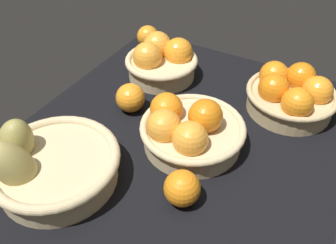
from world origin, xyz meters
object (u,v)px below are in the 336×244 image
basket_near_left (161,60)px  loose_orange_front_gap (182,188)px  basket_near_right_pears (49,164)px  loose_orange_back_gap (130,98)px  loose_orange_side_gap (148,37)px  basket_far_left (291,94)px  basket_center (189,129)px

basket_near_left → loose_orange_front_gap: (36.46, 25.43, -1.22)cm
basket_near_right_pears → loose_orange_back_gap: bearing=177.5°
loose_orange_side_gap → basket_far_left: bearing=77.3°
basket_far_left → loose_orange_side_gap: size_ratio=3.18×
basket_far_left → loose_orange_front_gap: (38.16, -10.42, -1.14)cm
loose_orange_back_gap → basket_center: bearing=77.6°
basket_far_left → loose_orange_side_gap: 49.28cm
basket_near_left → basket_far_left: bearing=92.7°
basket_near_left → basket_center: 29.18cm
basket_near_left → loose_orange_back_gap: bearing=4.1°
basket_near_right_pears → basket_center: size_ratio=1.16×
basket_near_right_pears → loose_orange_side_gap: basket_near_right_pears is taller
loose_orange_side_gap → basket_near_left: bearing=44.3°
loose_orange_side_gap → loose_orange_back_gap: bearing=24.1°
basket_near_left → basket_center: bearing=42.0°
loose_orange_back_gap → loose_orange_front_gap: bearing=52.2°
loose_orange_side_gap → basket_near_right_pears: bearing=12.1°
loose_orange_front_gap → loose_orange_back_gap: 30.58cm
basket_near_left → basket_center: basket_center is taller
loose_orange_back_gap → loose_orange_side_gap: (-30.23, -13.49, -0.18)cm
basket_center → loose_orange_front_gap: size_ratio=3.31×
basket_near_right_pears → loose_orange_back_gap: basket_near_right_pears is taller
basket_far_left → loose_orange_back_gap: basket_far_left is taller
basket_far_left → loose_orange_side_gap: (-10.83, -48.06, -1.20)cm
basket_near_left → loose_orange_side_gap: bearing=-135.7°
basket_near_right_pears → basket_near_left: bearing=-179.9°
basket_near_right_pears → loose_orange_back_gap: size_ratio=3.70×
loose_orange_front_gap → loose_orange_back_gap: (-18.76, -24.14, 0.12)cm
basket_far_left → basket_near_right_pears: size_ratio=0.82×
basket_center → loose_orange_side_gap: size_ratio=3.36×
loose_orange_back_gap → basket_near_right_pears: bearing=-2.5°
loose_orange_side_gap → loose_orange_front_gap: bearing=37.5°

